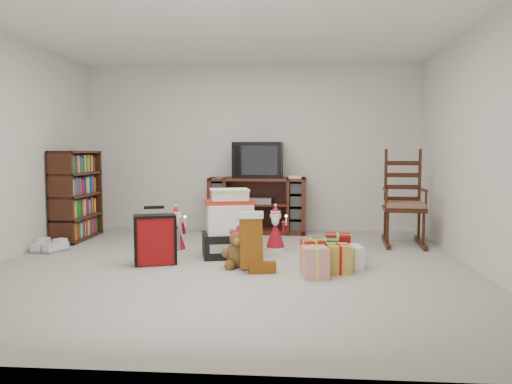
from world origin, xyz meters
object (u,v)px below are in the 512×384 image
red_suitcase (155,239)px  sneaker_pair (48,247)px  tv_stand (258,205)px  crt_television (258,160)px  mrs_claus_figurine (176,234)px  gift_pile (230,228)px  santa_figurine (275,233)px  bookshelf (77,197)px  rocking_chair (403,210)px  teddy_bear (238,251)px  gift_cluster (329,256)px

red_suitcase → sneaker_pair: red_suitcase is taller
tv_stand → crt_television: crt_television is taller
tv_stand → red_suitcase: bearing=-111.7°
mrs_claus_figurine → gift_pile: bearing=-17.7°
tv_stand → sneaker_pair: size_ratio=3.68×
santa_figurine → crt_television: 1.58m
tv_stand → bookshelf: bearing=-161.8°
mrs_claus_figurine → crt_television: crt_television is taller
rocking_chair → teddy_bear: rocking_chair is taller
tv_stand → teddy_bear: tv_stand is taller
red_suitcase → rocking_chair: bearing=6.4°
mrs_claus_figurine → crt_television: 1.94m
gift_pile → red_suitcase: gift_pile is taller
bookshelf → crt_television: (2.43, 0.74, 0.49)m
tv_stand → crt_television: (0.01, 0.00, 0.66)m
gift_cluster → crt_television: 2.52m
teddy_bear → gift_cluster: size_ratio=0.39×
santa_figurine → gift_cluster: bearing=-55.8°
rocking_chair → gift_cluster: 1.77m
sneaker_pair → crt_television: 3.07m
gift_pile → teddy_bear: (0.16, -0.52, -0.16)m
teddy_bear → crt_television: 2.41m
mrs_claus_figurine → red_suitcase: bearing=-95.3°
gift_pile → teddy_bear: bearing=-86.9°
crt_television → bookshelf: bearing=-161.4°
rocking_chair → santa_figurine: bearing=-156.5°
sneaker_pair → tv_stand: bearing=43.1°
rocking_chair → mrs_claus_figurine: (-2.80, -0.75, -0.22)m
santa_figurine → crt_television: size_ratio=0.76×
red_suitcase → crt_television: size_ratio=0.86×
red_suitcase → mrs_claus_figurine: (0.06, 0.67, -0.05)m
rocking_chair → sneaker_pair: (-4.33, -0.87, -0.38)m
teddy_bear → crt_television: bearing=89.1°
bookshelf → red_suitcase: size_ratio=1.94×
santa_figurine → sneaker_pair: (-2.70, -0.34, -0.16)m
teddy_bear → santa_figurine: santa_figurine is taller
tv_stand → gift_pile: bearing=-95.0°
tv_stand → bookshelf: size_ratio=1.19×
rocking_chair → gift_pile: (-2.13, -0.96, -0.11)m
santa_figurine → crt_television: crt_television is taller
rocking_chair → red_suitcase: 3.20m
gift_cluster → mrs_claus_figurine: bearing=159.8°
sneaker_pair → rocking_chair: bearing=20.1°
santa_figurine → gift_cluster: santa_figurine is taller
tv_stand → mrs_claus_figurine: tv_stand is taller
santa_figurine → bookshelf: bearing=168.6°
sneaker_pair → mrs_claus_figurine: bearing=13.4°
bookshelf → mrs_claus_figurine: 1.78m
sneaker_pair → gift_cluster: 3.33m
bookshelf → rocking_chair: 4.36m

